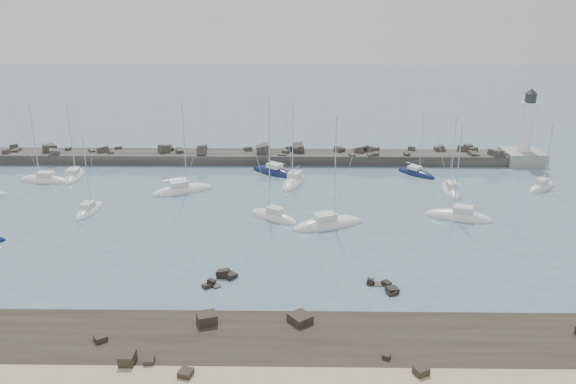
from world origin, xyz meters
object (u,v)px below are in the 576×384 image
(sailboat_7, at_px, (328,225))
(sailboat_12, at_px, (542,188))
(sailboat_9, at_px, (459,217))
(sailboat_8, at_px, (416,174))
(sailboat_10, at_px, (451,191))
(lighthouse, at_px, (524,147))
(sailboat_13, at_px, (273,172))
(sailboat_4, at_px, (182,191))
(sailboat_1, at_px, (75,177))
(sailboat_14, at_px, (44,181))
(sailboat_6, at_px, (294,182))
(sailboat_3, at_px, (89,211))
(sailboat_5, at_px, (274,217))

(sailboat_7, xyz_separation_m, sailboat_12, (35.47, 16.24, 0.01))
(sailboat_9, bearing_deg, sailboat_7, -170.73)
(sailboat_8, relative_size, sailboat_9, 0.81)
(sailboat_9, xyz_separation_m, sailboat_10, (1.85, 11.52, -0.01))
(sailboat_8, bearing_deg, sailboat_9, -85.07)
(lighthouse, height_order, sailboat_7, sailboat_7)
(sailboat_10, xyz_separation_m, sailboat_13, (-28.75, 9.57, 0.01))
(sailboat_4, relative_size, sailboat_8, 1.30)
(sailboat_1, distance_m, sailboat_14, 4.84)
(sailboat_8, xyz_separation_m, sailboat_12, (18.78, -7.45, 0.03))
(sailboat_1, bearing_deg, sailboat_10, -5.89)
(sailboat_1, distance_m, sailboat_8, 59.18)
(lighthouse, distance_m, sailboat_7, 49.42)
(sailboat_6, height_order, sailboat_8, sailboat_6)
(sailboat_3, relative_size, sailboat_14, 0.84)
(sailboat_6, relative_size, sailboat_14, 1.06)
(sailboat_14, bearing_deg, sailboat_10, -3.68)
(sailboat_12, bearing_deg, sailboat_6, 176.93)
(sailboat_5, height_order, sailboat_13, sailboat_13)
(sailboat_5, xyz_separation_m, sailboat_8, (24.17, 21.02, -0.02))
(sailboat_3, height_order, sailboat_10, sailboat_10)
(sailboat_12, bearing_deg, sailboat_1, 176.50)
(lighthouse, bearing_deg, sailboat_13, -170.98)
(sailboat_1, xyz_separation_m, sailboat_7, (42.43, -21.00, 0.00))
(lighthouse, xyz_separation_m, sailboat_5, (-45.48, -28.80, -2.94))
(lighthouse, distance_m, sailboat_1, 81.16)
(sailboat_7, xyz_separation_m, sailboat_8, (16.68, 23.69, -0.02))
(sailboat_6, relative_size, sailboat_12, 1.26)
(sailboat_10, bearing_deg, sailboat_12, 6.45)
(sailboat_10, bearing_deg, sailboat_8, 111.62)
(sailboat_3, bearing_deg, sailboat_5, -4.56)
(sailboat_5, height_order, sailboat_6, sailboat_6)
(sailboat_12, height_order, sailboat_14, sailboat_14)
(sailboat_1, bearing_deg, sailboat_5, -27.68)
(sailboat_5, xyz_separation_m, sailboat_7, (7.49, -2.67, -0.00))
(sailboat_5, distance_m, sailboat_9, 25.96)
(sailboat_6, bearing_deg, sailboat_13, 123.27)
(sailboat_1, bearing_deg, sailboat_13, 5.21)
(sailboat_7, bearing_deg, sailboat_3, 172.00)
(sailboat_6, relative_size, sailboat_10, 1.14)
(lighthouse, relative_size, sailboat_10, 1.12)
(sailboat_9, relative_size, sailboat_12, 1.25)
(sailboat_6, xyz_separation_m, sailboat_14, (-42.07, 0.45, -0.01))
(lighthouse, xyz_separation_m, sailboat_8, (-21.31, -7.78, -2.96))
(sailboat_4, distance_m, sailboat_5, 18.65)
(sailboat_3, xyz_separation_m, sailboat_6, (29.50, 13.59, 0.02))
(sailboat_8, bearing_deg, sailboat_10, -68.38)
(sailboat_5, bearing_deg, sailboat_8, 41.01)
(lighthouse, relative_size, sailboat_5, 1.15)
(lighthouse, relative_size, sailboat_7, 0.90)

